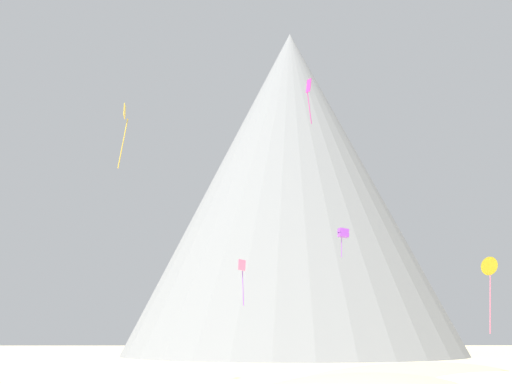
{
  "coord_description": "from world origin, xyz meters",
  "views": [
    {
      "loc": [
        -3.67,
        -28.45,
        4.26
      ],
      "look_at": [
        -2.35,
        37.06,
        17.18
      ],
      "focal_mm": 49.82,
      "sensor_mm": 36.0,
      "label": 1
    }
  ],
  "objects_px": {
    "kite_gold_mid": "(124,122)",
    "kite_yellow_low": "(489,269)",
    "kite_magenta_high": "(309,91)",
    "kite_rainbow_low": "(242,271)",
    "rock_massif": "(279,203)",
    "kite_violet_mid": "(343,233)"
  },
  "relations": [
    {
      "from": "kite_violet_mid",
      "to": "kite_rainbow_low",
      "type": "distance_m",
      "value": 14.84
    },
    {
      "from": "kite_violet_mid",
      "to": "kite_yellow_low",
      "type": "distance_m",
      "value": 34.0
    },
    {
      "from": "kite_yellow_low",
      "to": "kite_rainbow_low",
      "type": "xyz_separation_m",
      "value": [
        -18.74,
        26.38,
        1.98
      ]
    },
    {
      "from": "kite_yellow_low",
      "to": "kite_gold_mid",
      "type": "bearing_deg",
      "value": -21.12
    },
    {
      "from": "rock_massif",
      "to": "kite_rainbow_low",
      "type": "xyz_separation_m",
      "value": [
        -6.98,
        -51.78,
        -17.25
      ]
    },
    {
      "from": "kite_violet_mid",
      "to": "kite_yellow_low",
      "type": "xyz_separation_m",
      "value": [
        6.33,
        -32.62,
        -7.2
      ]
    },
    {
      "from": "kite_gold_mid",
      "to": "kite_rainbow_low",
      "type": "height_order",
      "value": "kite_gold_mid"
    },
    {
      "from": "kite_violet_mid",
      "to": "kite_gold_mid",
      "type": "height_order",
      "value": "kite_gold_mid"
    },
    {
      "from": "rock_massif",
      "to": "kite_rainbow_low",
      "type": "bearing_deg",
      "value": -97.68
    },
    {
      "from": "kite_magenta_high",
      "to": "kite_gold_mid",
      "type": "height_order",
      "value": "kite_magenta_high"
    },
    {
      "from": "kite_rainbow_low",
      "to": "kite_violet_mid",
      "type": "bearing_deg",
      "value": 46.38
    },
    {
      "from": "kite_gold_mid",
      "to": "kite_yellow_low",
      "type": "bearing_deg",
      "value": -54.76
    },
    {
      "from": "kite_gold_mid",
      "to": "kite_yellow_low",
      "type": "xyz_separation_m",
      "value": [
        28.74,
        -3.95,
        -12.64
      ]
    },
    {
      "from": "kite_magenta_high",
      "to": "kite_yellow_low",
      "type": "relative_size",
      "value": 0.81
    },
    {
      "from": "kite_gold_mid",
      "to": "kite_yellow_low",
      "type": "relative_size",
      "value": 0.98
    },
    {
      "from": "kite_yellow_low",
      "to": "kite_rainbow_low",
      "type": "distance_m",
      "value": 32.41
    },
    {
      "from": "rock_massif",
      "to": "kite_yellow_low",
      "type": "distance_m",
      "value": 81.34
    },
    {
      "from": "kite_magenta_high",
      "to": "kite_rainbow_low",
      "type": "distance_m",
      "value": 21.91
    },
    {
      "from": "rock_massif",
      "to": "kite_yellow_low",
      "type": "bearing_deg",
      "value": -81.45
    },
    {
      "from": "kite_magenta_high",
      "to": "kite_gold_mid",
      "type": "distance_m",
      "value": 20.69
    },
    {
      "from": "rock_massif",
      "to": "kite_yellow_low",
      "type": "relative_size",
      "value": 11.77
    },
    {
      "from": "rock_massif",
      "to": "kite_violet_mid",
      "type": "height_order",
      "value": "rock_massif"
    }
  ]
}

